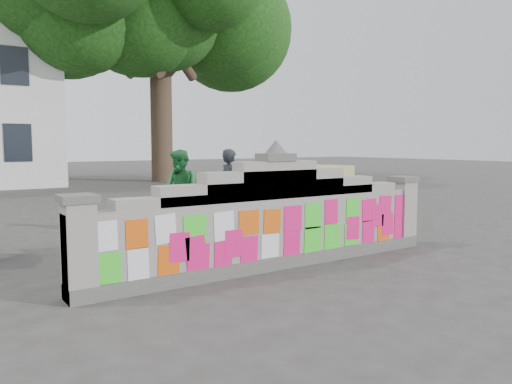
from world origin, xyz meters
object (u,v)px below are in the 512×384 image
Objects in this scene: pedestrian at (180,192)px; cyclist_bike at (230,215)px; cyclist_rider at (230,199)px; rickshaw_right at (312,195)px.

cyclist_bike is at bearing 25.16° from pedestrian.
cyclist_bike is 1.25m from pedestrian.
cyclist_bike is 1.12× the size of cyclist_rider.
rickshaw_right is at bearing 64.22° from pedestrian.
cyclist_rider reaches higher than rickshaw_right.
pedestrian is at bearing -33.48° from rickshaw_right.
cyclist_rider is at bearing -15.24° from rickshaw_right.
cyclist_bike is 0.98× the size of pedestrian.
rickshaw_right is (3.03, -0.80, -0.18)m from pedestrian.
pedestrian is 3.14m from rickshaw_right.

